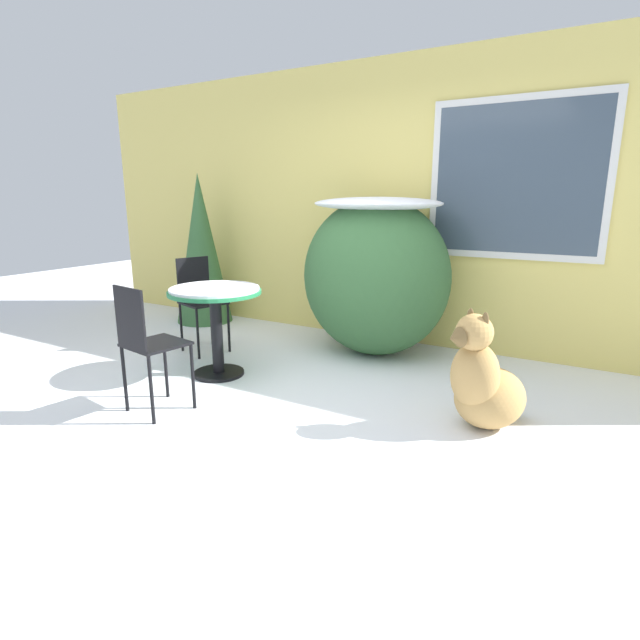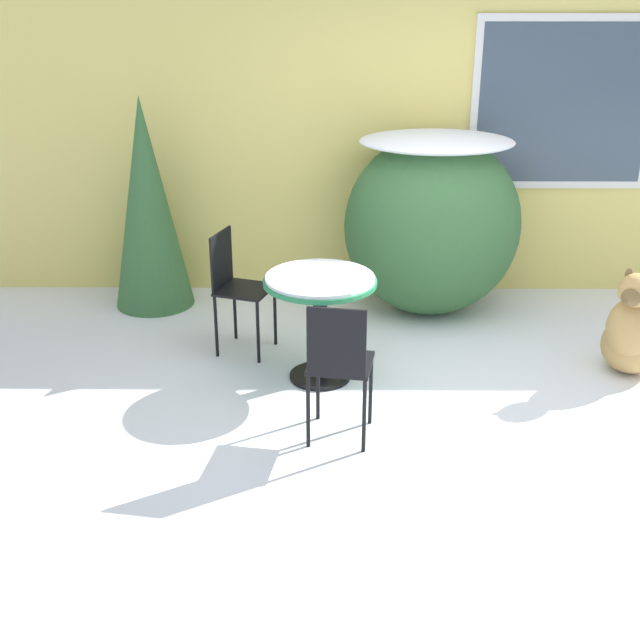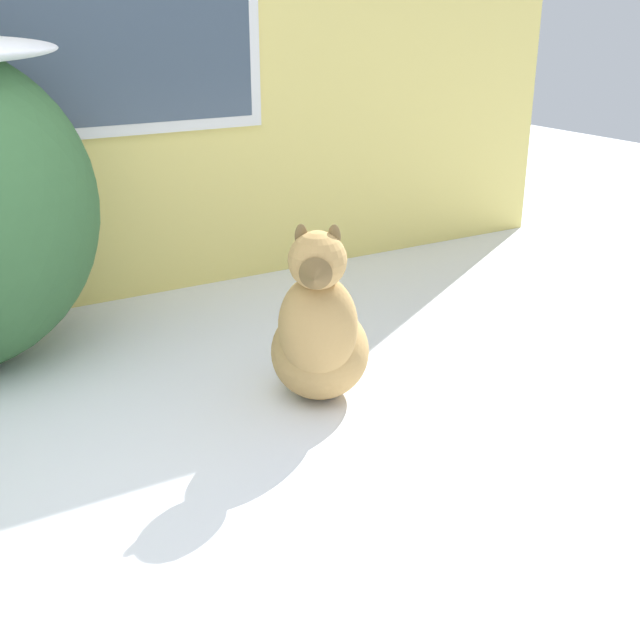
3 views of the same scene
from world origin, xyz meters
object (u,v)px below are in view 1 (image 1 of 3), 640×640
patio_chair_near_table (200,299)px  patio_chair_far_side (147,342)px  patio_table (216,307)px  dog (484,385)px

patio_chair_near_table → patio_chair_far_side: bearing=-132.2°
patio_table → dog: bearing=2.3°
patio_chair_near_table → patio_table: bearing=-108.9°
patio_chair_near_table → dog: 2.79m
patio_table → patio_chair_near_table: patio_chair_near_table is taller
patio_chair_far_side → dog: size_ratio=1.13×
dog → patio_chair_near_table: bearing=-153.8°
patio_table → patio_chair_far_side: bearing=-81.9°
patio_chair_far_side → dog: (2.03, 0.90, -0.22)m
patio_chair_near_table → dog: size_ratio=1.13×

